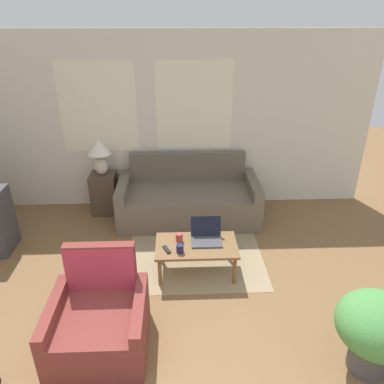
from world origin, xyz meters
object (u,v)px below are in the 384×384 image
Objects in this scene: cup_navy at (179,237)px; tv_remote at (167,250)px; cup_yellow at (180,249)px; potted_plant at (377,328)px; armchair at (100,320)px; table_lamp at (100,152)px; coffee_table at (196,248)px; laptop at (206,236)px; couch at (188,199)px.

cup_navy reaches higher than tv_remote.
cup_yellow is 2.03m from potted_plant.
armchair is 5.75× the size of tv_remote.
table_lamp reaches higher than cup_yellow.
cup_navy is (-0.20, 0.08, 0.10)m from coffee_table.
laptop is (1.44, -1.46, -0.52)m from table_lamp.
potted_plant is (2.36, -0.38, 0.21)m from armchair.
table_lamp is 1.52× the size of laptop.
tv_remote is 2.18m from potted_plant.
potted_plant is (1.42, -1.38, 0.12)m from coffee_table.
cup_navy is at bearing 55.44° from armchair.
cup_yellow is (1.13, -1.69, -0.53)m from table_lamp.
laptop is (0.12, 0.09, 0.10)m from coffee_table.
couch reaches higher than potted_plant.
cup_navy is 2.18m from potted_plant.
armchair reaches higher than potted_plant.
couch is at bearing 69.25° from armchair.
tv_remote is at bearing -163.68° from coffee_table.
couch reaches higher than cup_navy.
potted_plant is at bearing -42.23° from cup_navy.
cup_navy is 0.13× the size of potted_plant.
table_lamp is 5.33× the size of cup_navy.
armchair is (-0.89, -2.35, -0.02)m from couch.
couch is 21.28× the size of cup_yellow.
potted_plant is (2.74, -2.93, -0.50)m from table_lamp.
cup_yellow is 0.13× the size of potted_plant.
armchair is at bearing -110.75° from couch.
coffee_table is 1.24× the size of potted_plant.
cup_navy is at bearing 91.53° from cup_yellow.
armchair is 8.84× the size of cup_navy.
tv_remote is at bearing 56.27° from armchair.
laptop is (0.17, -1.26, 0.17)m from couch.
potted_plant reaches higher than tv_remote.
cup_yellow is at bearing 48.84° from armchair.
coffee_table is 2.67× the size of laptop.
cup_yellow is at bearing -143.41° from coffee_table.
cup_navy is 0.22m from cup_yellow.
cup_navy is (-0.15, -1.27, 0.16)m from couch.
couch is at bearing 97.65° from laptop.
coffee_table is at bearing 36.59° from cup_yellow.
armchair is 1.15m from cup_yellow.
laptop is at bearing -45.34° from table_lamp.
table_lamp is 2.11m from laptop.
armchair is at bearing -133.27° from coffee_table.
table_lamp is (-0.38, 2.55, 0.71)m from armchair.
table_lamp is 0.71× the size of potted_plant.
laptop is 2.27× the size of tv_remote.
cup_yellow is 0.61× the size of tv_remote.
coffee_table is at bearing 46.73° from armchair.
cup_navy is 1.06× the size of cup_yellow.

